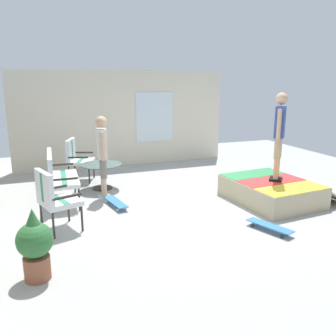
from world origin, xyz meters
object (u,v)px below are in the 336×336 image
(person_skater, at_px, (279,130))
(potted_plant, at_px, (35,244))
(person_watching, at_px, (102,151))
(skateboard_spare, at_px, (270,226))
(patio_bench, at_px, (57,173))
(skate_ramp, at_px, (272,191))
(patio_table, at_px, (102,171))
(skateboard_by_bench, at_px, (116,202))
(patio_chair_near_house, at_px, (76,156))
(patio_chair_by_wall, at_px, (53,195))

(person_skater, height_order, potted_plant, person_skater)
(person_watching, relative_size, skateboard_spare, 2.07)
(patio_bench, bearing_deg, person_skater, -109.06)
(person_skater, distance_m, potted_plant, 4.86)
(skate_ramp, distance_m, person_skater, 1.23)
(patio_table, bearing_deg, skateboard_spare, -146.96)
(skate_ramp, relative_size, person_skater, 1.22)
(person_watching, height_order, skateboard_by_bench, person_watching)
(patio_table, relative_size, person_watching, 0.53)
(skateboard_spare, relative_size, potted_plant, 0.89)
(patio_table, bearing_deg, skate_ramp, -123.75)
(patio_bench, xyz_separation_m, person_skater, (-1.41, -4.09, 0.83))
(skate_ramp, height_order, person_watching, person_watching)
(skate_ramp, bearing_deg, person_skater, -109.16)
(patio_table, distance_m, person_watching, 0.90)
(patio_table, xyz_separation_m, person_watching, (-0.67, 0.08, 0.59))
(skateboard_by_bench, bearing_deg, person_skater, -104.73)
(patio_chair_near_house, distance_m, patio_chair_by_wall, 3.01)
(patio_chair_near_house, height_order, patio_table, patio_chair_near_house)
(person_skater, relative_size, potted_plant, 1.87)
(patio_chair_near_house, xyz_separation_m, skateboard_by_bench, (-2.12, -0.48, -0.53))
(patio_chair_by_wall, height_order, patio_table, patio_chair_by_wall)
(patio_chair_by_wall, distance_m, person_watching, 1.79)
(patio_bench, bearing_deg, skate_ramp, -109.06)
(skate_ramp, bearing_deg, skateboard_by_bench, 75.36)
(skateboard_by_bench, bearing_deg, patio_chair_near_house, 12.85)
(skateboard_by_bench, bearing_deg, patio_table, 1.58)
(skate_ramp, xyz_separation_m, potted_plant, (-1.45, 4.48, 0.25))
(patio_chair_by_wall, bearing_deg, potted_plant, 168.46)
(skateboard_spare, bearing_deg, patio_chair_near_house, 31.90)
(person_skater, bearing_deg, patio_chair_near_house, 50.58)
(patio_chair_near_house, height_order, skateboard_spare, patio_chair_near_house)
(skateboard_spare, xyz_separation_m, potted_plant, (-0.22, 3.55, 0.38))
(patio_table, bearing_deg, skateboard_by_bench, -178.42)
(skate_ramp, height_order, person_skater, person_skater)
(patio_chair_by_wall, xyz_separation_m, skateboard_by_bench, (0.81, -1.17, -0.53))
(patio_chair_by_wall, height_order, person_skater, person_skater)
(person_watching, distance_m, skateboard_spare, 3.53)
(potted_plant, bearing_deg, patio_bench, -8.99)
(patio_bench, height_order, skateboard_spare, patio_bench)
(patio_table, height_order, person_skater, person_skater)
(patio_chair_by_wall, relative_size, potted_plant, 1.11)
(skate_ramp, xyz_separation_m, person_watching, (1.37, 3.14, 0.77))
(patio_chair_near_house, height_order, person_watching, person_watching)
(skate_ramp, distance_m, patio_chair_near_house, 4.57)
(skate_ramp, bearing_deg, patio_table, 56.25)
(patio_chair_near_house, distance_m, skateboard_spare, 4.91)
(potted_plant, bearing_deg, patio_chair_by_wall, -11.54)
(patio_chair_near_house, distance_m, person_watching, 1.63)
(patio_table, distance_m, skateboard_by_bench, 1.29)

